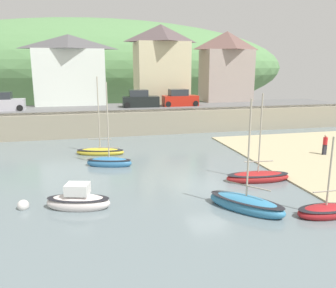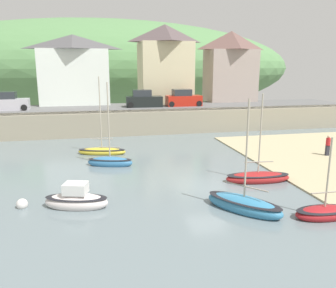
{
  "view_description": "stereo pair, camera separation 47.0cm",
  "coord_description": "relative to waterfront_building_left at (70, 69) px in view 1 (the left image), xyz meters",
  "views": [
    {
      "loc": [
        -6.97,
        -18.48,
        7.0
      ],
      "look_at": [
        -1.94,
        2.64,
        2.06
      ],
      "focal_mm": 36.81,
      "sensor_mm": 36.0,
      "label": 1
    },
    {
      "loc": [
        -6.52,
        -18.58,
        7.0
      ],
      "look_at": [
        -1.94,
        2.64,
        2.06
      ],
      "focal_mm": 36.81,
      "sensor_mm": 36.0,
      "label": 2
    }
  ],
  "objects": [
    {
      "name": "quay_seawall",
      "position": [
        8.62,
        -7.7,
        -5.23
      ],
      "size": [
        48.0,
        9.4,
        2.4
      ],
      "color": "gray",
      "rests_on": "ground"
    },
    {
      "name": "hillside_backdrop",
      "position": [
        3.89,
        30.0,
        -0.0
      ],
      "size": [
        80.0,
        44.0,
        18.81
      ],
      "color": "#57864F",
      "rests_on": "ground"
    },
    {
      "name": "waterfront_building_left",
      "position": [
        0.0,
        0.0,
        0.0
      ],
      "size": [
        8.4,
        4.34,
        8.22
      ],
      "color": "white",
      "rests_on": "ground"
    },
    {
      "name": "waterfront_building_centre",
      "position": [
        11.16,
        0.0,
        0.72
      ],
      "size": [
        6.68,
        5.71,
        9.63
      ],
      "color": "beige",
      "rests_on": "ground"
    },
    {
      "name": "waterfront_building_right",
      "position": [
        20.01,
        0.0,
        0.42
      ],
      "size": [
        6.57,
        4.57,
        9.0
      ],
      "color": "#A4958B",
      "rests_on": "ground"
    },
    {
      "name": "sailboat_tall_mast",
      "position": [
        3.06,
        -19.67,
        -6.28
      ],
      "size": [
        3.38,
        1.88,
        6.12
      ],
      "rotation": [
        0.0,
        0.0,
        -0.3
      ],
      "color": "teal",
      "rests_on": "ground"
    },
    {
      "name": "rowboat_small_beached",
      "position": [
        12.52,
        -30.56,
        -6.34
      ],
      "size": [
        2.95,
        1.3,
        4.03
      ],
      "rotation": [
        0.0,
        0.0,
        -0.02
      ],
      "color": "maroon",
      "rests_on": "ground"
    },
    {
      "name": "sailboat_nearest_shore",
      "position": [
        2.58,
        -16.11,
        -6.33
      ],
      "size": [
        4.05,
        2.11,
        6.35
      ],
      "rotation": [
        0.0,
        0.0,
        -0.25
      ],
      "color": "gold",
      "rests_on": "ground"
    },
    {
      "name": "fishing_boat_green",
      "position": [
        1.02,
        -26.85,
        -6.22
      ],
      "size": [
        3.45,
        2.09,
        1.5
      ],
      "rotation": [
        0.0,
        0.0,
        -0.28
      ],
      "color": "silver",
      "rests_on": "ground"
    },
    {
      "name": "sailboat_far_left",
      "position": [
        11.83,
        -25.11,
        -6.32
      ],
      "size": [
        4.14,
        1.72,
        5.59
      ],
      "rotation": [
        0.0,
        0.0,
        -0.1
      ],
      "color": "maroon",
      "rests_on": "ground"
    },
    {
      "name": "motorboat_with_cabin",
      "position": [
        9.12,
        -29.03,
        -6.27
      ],
      "size": [
        3.58,
        3.98,
        5.74
      ],
      "rotation": [
        0.0,
        0.0,
        -0.89
      ],
      "color": "teal",
      "rests_on": "ground"
    },
    {
      "name": "parked_car_near_slipway",
      "position": [
        -6.79,
        -4.5,
        -3.38
      ],
      "size": [
        4.15,
        1.83,
        1.95
      ],
      "rotation": [
        0.0,
        0.0,
        0.03
      ],
      "color": "#B2B0BB",
      "rests_on": "ground"
    },
    {
      "name": "parked_car_by_wall",
      "position": [
        7.73,
        -4.5,
        -3.38
      ],
      "size": [
        4.18,
        1.9,
        1.95
      ],
      "rotation": [
        0.0,
        0.0,
        -0.05
      ],
      "color": "black",
      "rests_on": "ground"
    },
    {
      "name": "parked_car_end_of_row",
      "position": [
        12.43,
        -4.5,
        -3.38
      ],
      "size": [
        4.14,
        1.82,
        1.95
      ],
      "rotation": [
        0.0,
        0.0,
        0.02
      ],
      "color": "#B32114",
      "rests_on": "ground"
    },
    {
      "name": "person_on_slipway",
      "position": [
        19.92,
        -20.73,
        -5.6
      ],
      "size": [
        0.34,
        0.34,
        1.62
      ],
      "color": "#282833",
      "rests_on": "ground"
    },
    {
      "name": "mooring_buoy",
      "position": [
        -1.68,
        -26.31,
        -6.41
      ],
      "size": [
        0.58,
        0.58,
        0.58
      ],
      "color": "silver",
      "rests_on": "ground"
    }
  ]
}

